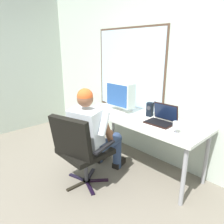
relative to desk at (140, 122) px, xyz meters
name	(u,v)px	position (x,y,z in m)	size (l,w,h in m)	color
wall_rear	(171,73)	(0.17, 0.40, 0.64)	(5.79, 0.08, 2.66)	#B6C3B5
desk	(140,122)	(0.00, 0.00, 0.00)	(1.79, 0.69, 0.75)	#919397
office_chair	(79,147)	(-0.19, -0.89, -0.14)	(0.71, 0.63, 0.95)	black
person_seated	(93,132)	(-0.25, -0.62, -0.05)	(0.64, 0.87, 1.22)	navy
crt_monitor	(120,95)	(-0.40, 0.01, 0.31)	(0.44, 0.23, 0.43)	beige
laptop	(162,118)	(0.31, 0.04, 0.13)	(0.35, 0.29, 0.24)	black
wine_glass	(176,126)	(0.61, -0.13, 0.15)	(0.08, 0.08, 0.13)	silver
desk_speaker	(150,109)	(0.05, 0.13, 0.16)	(0.09, 0.09, 0.19)	black
coffee_mug	(99,107)	(-0.69, -0.16, 0.11)	(0.08, 0.08, 0.08)	beige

